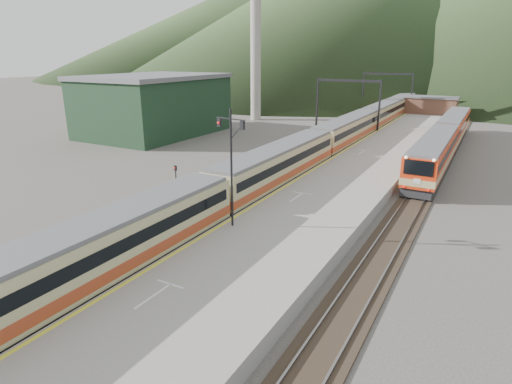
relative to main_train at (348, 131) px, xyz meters
The scene contains 16 objects.
track_main 6.97m from the main_train, 90.00° to the right, with size 2.60×200.00×0.23m.
track_far 8.58m from the main_train, 126.78° to the right, with size 2.60×200.00×0.23m.
track_second 13.45m from the main_train, 30.19° to the right, with size 2.60×200.00×0.23m.
platform 10.45m from the main_train, 57.20° to the right, with size 8.00×100.00×1.00m, color gray.
gantry_near 9.48m from the main_train, 108.93° to the left, with size 9.55×0.25×8.00m.
gantry_far 33.62m from the main_train, 94.89° to the left, with size 9.55×0.25×8.00m.
warehouse 28.48m from the main_train, behind, with size 14.50×20.50×8.60m.
smokestack 29.78m from the main_train, 145.16° to the left, with size 1.80×1.80×30.00m, color #9E998E.
station_shed 31.81m from the main_train, 79.86° to the left, with size 9.40×4.40×3.10m.
hill_a 151.40m from the main_train, 105.60° to the left, with size 180.00×180.00×60.00m, color #2F441D.
hill_d 228.95m from the main_train, 121.83° to the left, with size 200.00×200.00×55.00m, color #2F441D.
main_train is the anchor object (origin of this frame).
second_train 11.52m from the main_train, ahead, with size 2.78×37.89×3.39m.
signal_mast 32.10m from the main_train, 85.51° to the right, with size 2.19×0.48×7.41m.
short_signal_b 12.52m from the main_train, 103.38° to the right, with size 0.25×0.20×2.27m.
short_signal_c 26.40m from the main_train, 106.18° to the right, with size 0.25×0.21×2.27m.
Camera 1 is at (16.15, -6.60, 11.49)m, focal length 30.00 mm.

